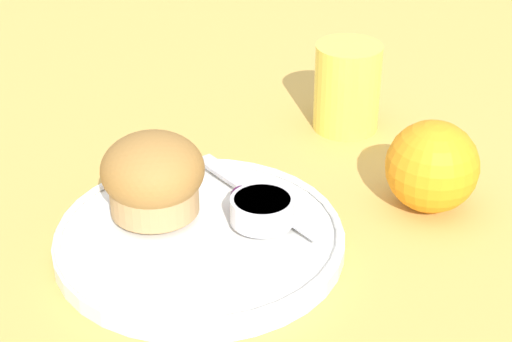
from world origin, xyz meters
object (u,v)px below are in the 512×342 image
Objects in this scene: butter_knife at (256,194)px; orange_fruit at (432,167)px; muffin at (153,176)px; juice_glass at (347,87)px.

orange_fruit is (0.10, 0.12, 0.02)m from butter_knife.
muffin is 0.26m from juice_glass.
muffin is 0.52× the size of butter_knife.
butter_knife is at bearing -129.80° from orange_fruit.
juice_glass reaches higher than butter_knife.
muffin is 1.05× the size of orange_fruit.
juice_glass reaches higher than orange_fruit.
muffin reaches higher than butter_knife.
butter_knife is at bearing -74.07° from juice_glass.
orange_fruit is at bearing 57.37° from butter_knife.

